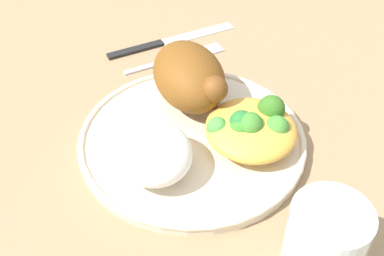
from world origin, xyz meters
TOP-DOWN VIEW (x-y plane):
  - ground_plane at (0.00, 0.00)m, footprint 2.00×2.00m
  - plate at (0.00, 0.00)m, footprint 0.25×0.25m
  - roasted_chicken at (-0.06, 0.02)m, footprint 0.12×0.08m
  - rice_pile at (0.03, -0.05)m, footprint 0.09×0.08m
  - mac_cheese_with_broccoli at (0.03, 0.06)m, footprint 0.10×0.10m
  - fork at (-0.16, 0.04)m, footprint 0.03×0.14m
  - knife at (-0.20, 0.03)m, footprint 0.04×0.19m
  - water_glass at (0.18, 0.05)m, footprint 0.07×0.07m

SIDE VIEW (x-z plane):
  - ground_plane at x=0.00m, z-range 0.00..0.00m
  - fork at x=-0.16m, z-range 0.00..0.01m
  - knife at x=-0.20m, z-range 0.00..0.01m
  - plate at x=0.00m, z-range 0.00..0.02m
  - mac_cheese_with_broccoli at x=0.03m, z-range 0.01..0.05m
  - rice_pile at x=0.03m, z-range 0.01..0.06m
  - water_glass at x=0.18m, z-range 0.00..0.08m
  - roasted_chicken at x=-0.06m, z-range 0.02..0.08m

